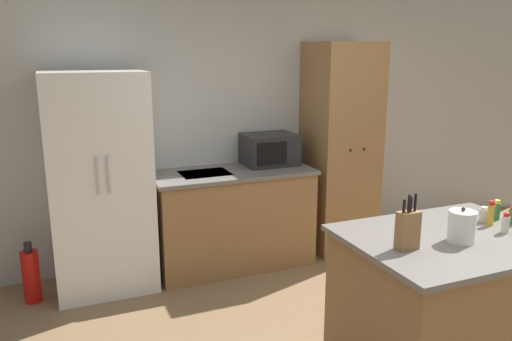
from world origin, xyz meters
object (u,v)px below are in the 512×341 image
object	(u,v)px
refrigerator	(100,183)
spice_bottle_tall_dark	(491,214)
pantry_cabinet	(340,148)
spice_bottle_green_herb	(484,215)
microwave	(269,149)
fire_extinguisher	(31,275)
knife_block	(408,229)
spice_bottle_short_red	(496,210)
spice_bottle_pale_salt	(505,223)
kettle	(462,227)

from	to	relation	value
refrigerator	spice_bottle_tall_dark	world-z (taller)	refrigerator
pantry_cabinet	spice_bottle_green_herb	world-z (taller)	pantry_cabinet
microwave	spice_bottle_tall_dark	bearing A→B (deg)	-73.85
spice_bottle_green_herb	fire_extinguisher	bearing A→B (deg)	146.42
pantry_cabinet	spice_bottle_tall_dark	bearing A→B (deg)	-93.84
refrigerator	microwave	xyz separation A→B (m)	(1.59, 0.11, 0.15)
knife_block	spice_bottle_tall_dark	size ratio (longest dim) A/B	2.00
microwave	fire_extinguisher	size ratio (longest dim) A/B	0.97
spice_bottle_tall_dark	spice_bottle_green_herb	bearing A→B (deg)	77.37
spice_bottle_short_red	fire_extinguisher	distance (m)	3.53
refrigerator	fire_extinguisher	xyz separation A→B (m)	(-0.59, -0.07, -0.69)
refrigerator	knife_block	distance (m)	2.55
microwave	spice_bottle_tall_dark	size ratio (longest dim) A/B	3.08
spice_bottle_pale_salt	spice_bottle_tall_dark	bearing A→B (deg)	79.83
knife_block	spice_bottle_green_herb	size ratio (longest dim) A/B	3.18
microwave	spice_bottle_green_herb	world-z (taller)	microwave
spice_bottle_short_red	spice_bottle_pale_salt	world-z (taller)	spice_bottle_short_red
spice_bottle_short_red	spice_bottle_green_herb	xyz separation A→B (m)	(-0.11, -0.01, -0.01)
kettle	fire_extinguisher	xyz separation A→B (m)	(-2.40, 2.07, -0.78)
refrigerator	knife_block	size ratio (longest dim) A/B	5.72
spice_bottle_tall_dark	spice_bottle_short_red	distance (m)	0.15
spice_bottle_tall_dark	spice_bottle_green_herb	xyz separation A→B (m)	(0.01, 0.06, -0.03)
pantry_cabinet	knife_block	bearing A→B (deg)	-112.55
pantry_cabinet	spice_bottle_pale_salt	bearing A→B (deg)	-94.25
spice_bottle_pale_salt	kettle	world-z (taller)	kettle
spice_bottle_green_herb	fire_extinguisher	xyz separation A→B (m)	(-2.80, 1.86, -0.73)
microwave	spice_bottle_pale_salt	distance (m)	2.31
refrigerator	microwave	size ratio (longest dim) A/B	3.71
refrigerator	spice_bottle_short_red	distance (m)	3.01
spice_bottle_tall_dark	refrigerator	bearing A→B (deg)	137.84
spice_bottle_tall_dark	spice_bottle_short_red	xyz separation A→B (m)	(0.13, 0.07, -0.01)
knife_block	fire_extinguisher	xyz separation A→B (m)	(-2.04, 2.04, -0.80)
pantry_cabinet	spice_bottle_green_herb	xyz separation A→B (m)	(-0.12, -1.95, -0.08)
spice_bottle_tall_dark	spice_bottle_short_red	size ratio (longest dim) A/B	1.21
knife_block	microwave	bearing A→B (deg)	86.31
fire_extinguisher	spice_bottle_tall_dark	bearing A→B (deg)	-34.60
refrigerator	microwave	bearing A→B (deg)	3.78
pantry_cabinet	kettle	world-z (taller)	pantry_cabinet
microwave	kettle	size ratio (longest dim) A/B	2.35
spice_bottle_tall_dark	spice_bottle_short_red	bearing A→B (deg)	28.39
spice_bottle_short_red	fire_extinguisher	bearing A→B (deg)	147.55
knife_block	spice_bottle_green_herb	distance (m)	0.79
spice_bottle_short_red	kettle	bearing A→B (deg)	-157.01
pantry_cabinet	knife_block	size ratio (longest dim) A/B	6.47
pantry_cabinet	fire_extinguisher	world-z (taller)	pantry_cabinet
spice_bottle_green_herb	fire_extinguisher	world-z (taller)	spice_bottle_green_herb
refrigerator	spice_bottle_green_herb	distance (m)	2.93
spice_bottle_green_herb	spice_bottle_pale_salt	world-z (taller)	spice_bottle_pale_salt
spice_bottle_short_red	microwave	bearing A→B (deg)	109.93
spice_bottle_tall_dark	spice_bottle_green_herb	size ratio (longest dim) A/B	1.59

